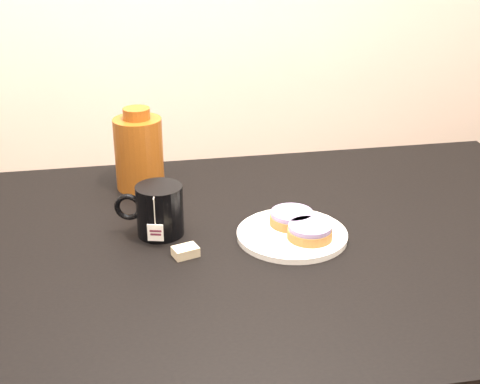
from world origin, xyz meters
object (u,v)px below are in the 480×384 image
(teabag_pouch, at_px, (186,251))
(bagel_front, at_px, (310,232))
(bagel_back, at_px, (292,218))
(table, at_px, (256,278))
(bagel_package, at_px, (139,152))
(plate, at_px, (292,234))
(mug, at_px, (159,210))

(teabag_pouch, bearing_deg, bagel_front, 1.26)
(bagel_front, relative_size, teabag_pouch, 2.43)
(bagel_back, xyz_separation_m, teabag_pouch, (-0.22, -0.07, -0.02))
(table, xyz_separation_m, bagel_back, (0.08, 0.03, 0.11))
(bagel_package, bearing_deg, bagel_back, -43.71)
(plate, bearing_deg, bagel_package, 131.95)
(plate, height_order, teabag_pouch, teabag_pouch)
(plate, bearing_deg, bagel_front, -47.24)
(bagel_back, relative_size, bagel_package, 0.47)
(mug, relative_size, bagel_package, 0.77)
(mug, relative_size, teabag_pouch, 3.16)
(bagel_back, xyz_separation_m, mug, (-0.26, 0.03, 0.03))
(plate, relative_size, bagel_front, 1.95)
(teabag_pouch, distance_m, bagel_package, 0.35)
(mug, bearing_deg, bagel_package, 110.62)
(plate, bearing_deg, table, 178.84)
(table, height_order, teabag_pouch, teabag_pouch)
(bagel_back, distance_m, teabag_pouch, 0.23)
(teabag_pouch, relative_size, bagel_package, 0.24)
(plate, relative_size, teabag_pouch, 4.72)
(table, height_order, bagel_package, bagel_package)
(teabag_pouch, bearing_deg, plate, 9.14)
(bagel_front, bearing_deg, plate, 132.76)
(table, xyz_separation_m, bagel_package, (-0.20, 0.30, 0.17))
(table, bearing_deg, bagel_front, -17.38)
(bagel_back, distance_m, bagel_package, 0.39)
(table, bearing_deg, bagel_package, 123.98)
(teabag_pouch, bearing_deg, mug, 112.10)
(mug, bearing_deg, table, -4.26)
(table, relative_size, mug, 9.84)
(plate, bearing_deg, bagel_back, 77.03)
(plate, distance_m, teabag_pouch, 0.21)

